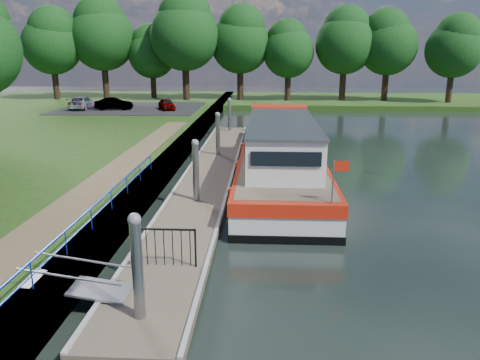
# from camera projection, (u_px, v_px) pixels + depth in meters

# --- Properties ---
(ground) EXTENTS (160.00, 160.00, 0.00)m
(ground) POSITION_uv_depth(u_px,v_px,m) (147.00, 320.00, 11.41)
(ground) COLOR black
(ground) RESTS_ON ground
(bank_edge) EXTENTS (1.10, 90.00, 0.78)m
(bank_edge) POSITION_uv_depth(u_px,v_px,m) (168.00, 164.00, 25.89)
(bank_edge) COLOR #473D2D
(bank_edge) RESTS_ON ground
(far_bank) EXTENTS (60.00, 18.00, 0.60)m
(far_bank) POSITION_uv_depth(u_px,v_px,m) (336.00, 101.00, 60.79)
(far_bank) COLOR #203E11
(far_bank) RESTS_ON ground
(footpath) EXTENTS (1.60, 40.00, 0.05)m
(footpath) POSITION_uv_depth(u_px,v_px,m) (88.00, 192.00, 19.14)
(footpath) COLOR brown
(footpath) RESTS_ON riverbank
(carpark) EXTENTS (14.00, 12.00, 0.06)m
(carpark) POSITION_uv_depth(u_px,v_px,m) (132.00, 108.00, 48.39)
(carpark) COLOR black
(carpark) RESTS_ON riverbank
(blue_fence) EXTENTS (0.04, 18.04, 0.72)m
(blue_fence) POSITION_uv_depth(u_px,v_px,m) (79.00, 224.00, 14.10)
(blue_fence) COLOR #0C2DBF
(blue_fence) RESTS_ON riverbank
(pontoon) EXTENTS (2.50, 30.00, 0.56)m
(pontoon) POSITION_uv_depth(u_px,v_px,m) (209.00, 177.00, 23.89)
(pontoon) COLOR brown
(pontoon) RESTS_ON ground
(mooring_piles) EXTENTS (0.30, 27.30, 3.55)m
(mooring_piles) POSITION_uv_depth(u_px,v_px,m) (209.00, 156.00, 23.60)
(mooring_piles) COLOR gray
(mooring_piles) RESTS_ON ground
(gangway) EXTENTS (2.58, 1.00, 0.92)m
(gangway) POSITION_uv_depth(u_px,v_px,m) (78.00, 285.00, 11.83)
(gangway) COLOR #A5A8AD
(gangway) RESTS_ON ground
(gate_panel) EXTENTS (1.85, 0.05, 1.15)m
(gate_panel) POSITION_uv_depth(u_px,v_px,m) (164.00, 242.00, 13.23)
(gate_panel) COLOR black
(gate_panel) RESTS_ON ground
(barge) EXTENTS (4.36, 21.15, 4.78)m
(barge) POSITION_uv_depth(u_px,v_px,m) (279.00, 151.00, 25.66)
(barge) COLOR black
(barge) RESTS_ON ground
(horizon_trees) EXTENTS (54.38, 10.03, 12.87)m
(horizon_trees) POSITION_uv_depth(u_px,v_px,m) (230.00, 39.00, 56.30)
(horizon_trees) COLOR #332316
(horizon_trees) RESTS_ON ground
(car_a) EXTENTS (2.42, 3.42, 1.08)m
(car_a) POSITION_uv_depth(u_px,v_px,m) (167.00, 104.00, 46.46)
(car_a) COLOR #999999
(car_a) RESTS_ON carpark
(car_b) EXTENTS (3.75, 1.71, 1.19)m
(car_b) POSITION_uv_depth(u_px,v_px,m) (114.00, 104.00, 46.37)
(car_b) COLOR #999999
(car_b) RESTS_ON carpark
(car_c) EXTENTS (1.75, 4.30, 1.25)m
(car_c) POSITION_uv_depth(u_px,v_px,m) (82.00, 103.00, 47.13)
(car_c) COLOR #999999
(car_c) RESTS_ON carpark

